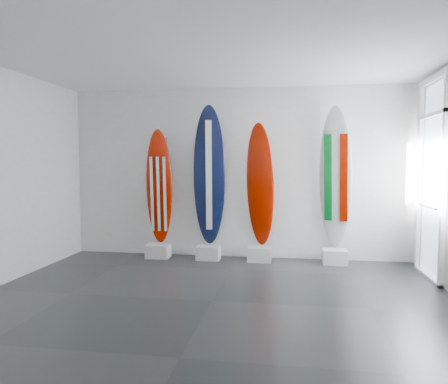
% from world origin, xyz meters
% --- Properties ---
extents(floor, '(6.00, 6.00, 0.00)m').
position_xyz_m(floor, '(0.00, 0.00, 0.00)').
color(floor, black).
rests_on(floor, ground).
extents(ceiling, '(6.00, 6.00, 0.00)m').
position_xyz_m(ceiling, '(0.00, 0.00, 3.00)').
color(ceiling, white).
rests_on(ceiling, wall_back).
extents(wall_back, '(6.00, 0.00, 6.00)m').
position_xyz_m(wall_back, '(0.00, 2.50, 1.50)').
color(wall_back, silver).
rests_on(wall_back, ground).
extents(wall_front, '(6.00, 0.00, 6.00)m').
position_xyz_m(wall_front, '(0.00, -2.50, 1.50)').
color(wall_front, silver).
rests_on(wall_front, ground).
extents(display_block_usa, '(0.40, 0.30, 0.24)m').
position_xyz_m(display_block_usa, '(-1.37, 2.18, 0.12)').
color(display_block_usa, silver).
rests_on(display_block_usa, floor).
extents(surfboard_usa, '(0.49, 0.31, 2.04)m').
position_xyz_m(surfboard_usa, '(-1.37, 2.28, 1.26)').
color(surfboard_usa, '#7F0E00').
rests_on(surfboard_usa, display_block_usa).
extents(display_block_navy, '(0.40, 0.30, 0.24)m').
position_xyz_m(display_block_navy, '(-0.46, 2.18, 0.12)').
color(display_block_navy, silver).
rests_on(display_block_navy, floor).
extents(surfboard_navy, '(0.58, 0.36, 2.44)m').
position_xyz_m(surfboard_navy, '(-0.46, 2.28, 1.46)').
color(surfboard_navy, black).
rests_on(surfboard_navy, display_block_navy).
extents(display_block_swiss, '(0.40, 0.30, 0.24)m').
position_xyz_m(display_block_swiss, '(0.42, 2.18, 0.12)').
color(display_block_swiss, silver).
rests_on(display_block_swiss, floor).
extents(surfboard_swiss, '(0.55, 0.45, 2.13)m').
position_xyz_m(surfboard_swiss, '(0.42, 2.28, 1.30)').
color(surfboard_swiss, '#7F0E00').
rests_on(surfboard_swiss, display_block_swiss).
extents(display_block_italy, '(0.40, 0.30, 0.24)m').
position_xyz_m(display_block_italy, '(1.68, 2.18, 0.12)').
color(display_block_italy, silver).
rests_on(display_block_italy, floor).
extents(surfboard_italy, '(0.61, 0.45, 2.38)m').
position_xyz_m(surfboard_italy, '(1.68, 2.28, 1.43)').
color(surfboard_italy, silver).
rests_on(surfboard_italy, display_block_italy).
extents(wall_outlet, '(0.09, 0.02, 0.13)m').
position_xyz_m(wall_outlet, '(-2.45, 2.48, 0.35)').
color(wall_outlet, silver).
rests_on(wall_outlet, wall_back).
extents(glass_door, '(0.12, 1.16, 2.85)m').
position_xyz_m(glass_door, '(2.97, 1.55, 1.43)').
color(glass_door, white).
rests_on(glass_door, floor).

